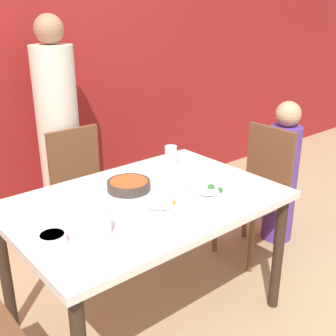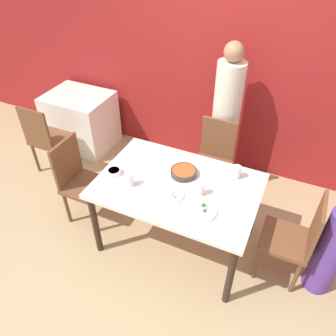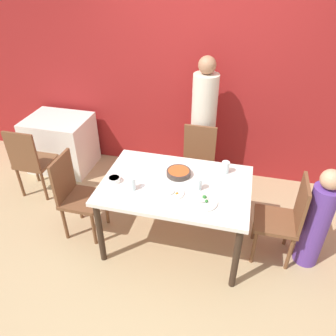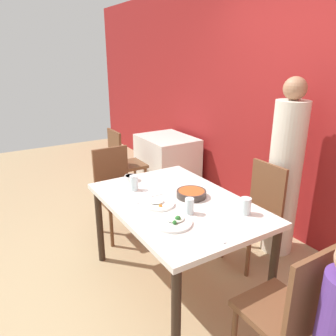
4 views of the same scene
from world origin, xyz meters
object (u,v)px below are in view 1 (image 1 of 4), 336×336
at_px(person_adult, 60,142).
at_px(person_child, 282,177).
at_px(glass_water_tall, 171,155).
at_px(chair_child_spot, 257,188).
at_px(chair_adult_spot, 84,191).
at_px(plate_rice_adult, 213,194).
at_px(bowl_curry, 129,185).

xyz_separation_m(person_adult, person_child, (1.25, -1.06, -0.27)).
bearing_deg(glass_water_tall, chair_child_spot, -20.50).
distance_m(person_adult, person_child, 1.66).
xyz_separation_m(person_child, glass_water_tall, (-0.90, 0.23, 0.31)).
bearing_deg(person_adult, chair_child_spot, -47.74).
distance_m(chair_adult_spot, plate_rice_adult, 1.08).
distance_m(person_child, plate_rice_adult, 1.11).
bearing_deg(chair_child_spot, person_adult, -137.74).
distance_m(bowl_curry, plate_rice_adult, 0.46).
bearing_deg(person_child, plate_rice_adult, -164.71).
bearing_deg(chair_adult_spot, bowl_curry, -97.04).
distance_m(chair_child_spot, glass_water_tall, 0.73).
bearing_deg(chair_child_spot, glass_water_tall, -110.50).
height_order(person_adult, plate_rice_adult, person_adult).
xyz_separation_m(chair_adult_spot, person_child, (1.25, -0.74, 0.01)).
xyz_separation_m(bowl_curry, glass_water_tall, (0.44, 0.16, 0.03)).
relative_size(chair_child_spot, bowl_curry, 3.92).
relative_size(bowl_curry, plate_rice_adult, 0.87).
relative_size(person_child, glass_water_tall, 8.99).
bearing_deg(chair_adult_spot, person_adult, 90.00).
relative_size(chair_adult_spot, person_adult, 0.56).
relative_size(person_child, plate_rice_adult, 4.02).
relative_size(chair_adult_spot, chair_child_spot, 1.00).
relative_size(chair_adult_spot, glass_water_tall, 7.68).
distance_m(plate_rice_adult, glass_water_tall, 0.54).
bearing_deg(bowl_curry, glass_water_tall, 19.93).
bearing_deg(bowl_curry, person_adult, 85.20).
height_order(plate_rice_adult, glass_water_tall, glass_water_tall).
xyz_separation_m(chair_adult_spot, person_adult, (0.00, 0.32, 0.28)).
height_order(chair_adult_spot, glass_water_tall, chair_adult_spot).
relative_size(person_adult, bowl_curry, 7.05).
distance_m(chair_adult_spot, person_adult, 0.42).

